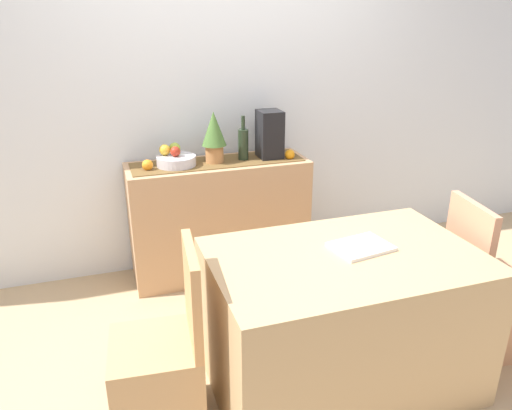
{
  "coord_description": "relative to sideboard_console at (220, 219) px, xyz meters",
  "views": [
    {
      "loc": [
        -0.89,
        -2.27,
        1.82
      ],
      "look_at": [
        -0.0,
        0.38,
        0.72
      ],
      "focal_mm": 34.48,
      "sensor_mm": 36.0,
      "label": 1
    }
  ],
  "objects": [
    {
      "name": "apple_rear",
      "position": [
        -0.35,
        0.04,
        0.53
      ],
      "size": [
        0.07,
        0.07,
        0.07
      ],
      "primitive_type": "sphere",
      "color": "gold",
      "rests_on": "fruit_bowl"
    },
    {
      "name": "wine_bottle",
      "position": [
        0.19,
        -0.0,
        0.54
      ],
      "size": [
        0.07,
        0.07,
        0.31
      ],
      "color": "#222F1E",
      "rests_on": "sideboard_console"
    },
    {
      "name": "sideboard_console",
      "position": [
        0.0,
        0.0,
        0.0
      ],
      "size": [
        1.26,
        0.42,
        0.85
      ],
      "primitive_type": "cube",
      "color": "tan",
      "rests_on": "ground"
    },
    {
      "name": "potted_plant",
      "position": [
        -0.02,
        0.0,
        0.62
      ],
      "size": [
        0.17,
        0.17,
        0.35
      ],
      "color": "#B97B46",
      "rests_on": "sideboard_console"
    },
    {
      "name": "apple_right",
      "position": [
        -0.29,
        -0.01,
        0.53
      ],
      "size": [
        0.07,
        0.07,
        0.07
      ],
      "primitive_type": "sphere",
      "color": "#A72A19",
      "rests_on": "fruit_bowl"
    },
    {
      "name": "chair_by_corner",
      "position": [
        1.2,
        -1.34,
        -0.16
      ],
      "size": [
        0.46,
        0.46,
        0.9
      ],
      "color": "tan",
      "rests_on": "ground"
    },
    {
      "name": "open_book",
      "position": [
        0.39,
        -1.31,
        0.33
      ],
      "size": [
        0.31,
        0.25,
        0.02
      ],
      "primitive_type": "cube",
      "rotation": [
        0.0,
        0.0,
        0.16
      ],
      "color": "white",
      "rests_on": "dining_table"
    },
    {
      "name": "orange_loose_far",
      "position": [
        -0.48,
        -0.03,
        0.46
      ],
      "size": [
        0.07,
        0.07,
        0.07
      ],
      "primitive_type": "sphere",
      "color": "orange",
      "rests_on": "sideboard_console"
    },
    {
      "name": "table_runner",
      "position": [
        0.0,
        0.0,
        0.43
      ],
      "size": [
        1.19,
        0.32,
        0.01
      ],
      "primitive_type": "cube",
      "color": "brown",
      "rests_on": "sideboard_console"
    },
    {
      "name": "orange_loose_near_bowl",
      "position": [
        0.5,
        -0.09,
        0.46
      ],
      "size": [
        0.07,
        0.07,
        0.07
      ],
      "primitive_type": "sphere",
      "color": "orange",
      "rests_on": "sideboard_console"
    },
    {
      "name": "ground_plane",
      "position": [
        0.1,
        -0.92,
        -0.43
      ],
      "size": [
        6.4,
        6.4,
        0.02
      ],
      "primitive_type": "cube",
      "color": "tan",
      "rests_on": "ground"
    },
    {
      "name": "chair_near_window",
      "position": [
        -0.63,
        -1.34,
        -0.16
      ],
      "size": [
        0.44,
        0.44,
        0.9
      ],
      "color": "tan",
      "rests_on": "ground"
    },
    {
      "name": "apple_upper",
      "position": [
        -0.28,
        0.06,
        0.53
      ],
      "size": [
        0.08,
        0.08,
        0.08
      ],
      "primitive_type": "sphere",
      "color": "#8EA536",
      "rests_on": "fruit_bowl"
    },
    {
      "name": "dining_table",
      "position": [
        0.29,
        -1.34,
        -0.05
      ],
      "size": [
        1.3,
        0.84,
        0.74
      ],
      "primitive_type": "cube",
      "color": "tan",
      "rests_on": "ground"
    },
    {
      "name": "room_wall_rear",
      "position": [
        0.1,
        0.26,
        0.93
      ],
      "size": [
        6.4,
        0.06,
        2.7
      ],
      "primitive_type": "cube",
      "color": "silver",
      "rests_on": "ground"
    },
    {
      "name": "coffee_maker",
      "position": [
        0.38,
        0.0,
        0.59
      ],
      "size": [
        0.16,
        0.18,
        0.34
      ],
      "primitive_type": "cube",
      "color": "black",
      "rests_on": "sideboard_console"
    },
    {
      "name": "fruit_bowl",
      "position": [
        -0.29,
        0.0,
        0.46
      ],
      "size": [
        0.26,
        0.26,
        0.07
      ],
      "primitive_type": "cylinder",
      "color": "silver",
      "rests_on": "table_runner"
    }
  ]
}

